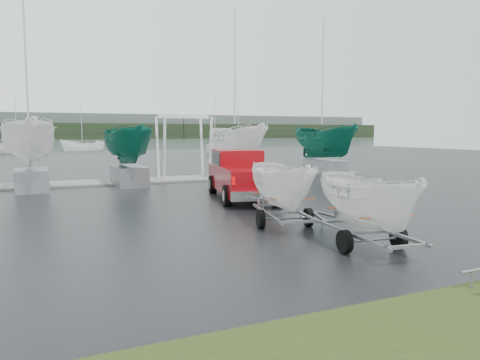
# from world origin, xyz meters

# --- Properties ---
(ground_plane) EXTENTS (120.00, 120.00, 0.00)m
(ground_plane) POSITION_xyz_m (0.00, 0.00, 0.00)
(ground_plane) COLOR black
(ground_plane) RESTS_ON ground
(lake) EXTENTS (300.00, 300.00, 0.00)m
(lake) POSITION_xyz_m (0.00, 100.00, -0.01)
(lake) COLOR slate
(lake) RESTS_ON ground
(dock) EXTENTS (30.00, 3.00, 0.12)m
(dock) POSITION_xyz_m (0.00, 13.00, 0.05)
(dock) COLOR gray
(dock) RESTS_ON ground
(treeline) EXTENTS (300.00, 8.00, 6.00)m
(treeline) POSITION_xyz_m (0.00, 170.00, 3.00)
(treeline) COLOR black
(treeline) RESTS_ON ground
(far_hill) EXTENTS (300.00, 6.00, 10.00)m
(far_hill) POSITION_xyz_m (0.00, 178.00, 5.00)
(far_hill) COLOR #4C5651
(far_hill) RESTS_ON ground
(pickup_truck) EXTENTS (3.69, 6.94, 2.19)m
(pickup_truck) POSITION_xyz_m (2.05, 4.22, 1.14)
(pickup_truck) COLOR maroon
(pickup_truck) RESTS_ON ground
(trailer_hitched) EXTENTS (1.98, 3.77, 4.77)m
(trailer_hitched) POSITION_xyz_m (0.47, -2.43, 2.59)
(trailer_hitched) COLOR gray
(trailer_hitched) RESTS_ON ground
(trailer_parked) EXTENTS (1.85, 3.73, 4.57)m
(trailer_parked) POSITION_xyz_m (0.99, -5.96, 2.49)
(trailer_parked) COLOR gray
(trailer_parked) RESTS_ON ground
(boat_hoist) EXTENTS (3.30, 2.18, 4.12)m
(boat_hoist) POSITION_xyz_m (2.18, 13.00, 2.67)
(boat_hoist) COLOR silver
(boat_hoist) RESTS_ON ground
(keelboat_0) EXTENTS (2.59, 3.20, 10.77)m
(keelboat_0) POSITION_xyz_m (-6.78, 11.00, 4.12)
(keelboat_0) COLOR gray
(keelboat_0) RESTS_ON ground
(keelboat_1) EXTENTS (2.29, 3.20, 7.19)m
(keelboat_1) POSITION_xyz_m (-1.71, 11.20, 3.62)
(keelboat_1) COLOR gray
(keelboat_1) RESTS_ON ground
(keelboat_2) EXTENTS (2.39, 3.20, 10.56)m
(keelboat_2) POSITION_xyz_m (5.04, 11.00, 3.79)
(keelboat_2) COLOR gray
(keelboat_2) RESTS_ON ground
(keelboat_3) EXTENTS (2.40, 3.20, 10.56)m
(keelboat_3) POSITION_xyz_m (11.81, 11.30, 3.80)
(keelboat_3) COLOR gray
(keelboat_3) RESTS_ON ground
(moored_boat_1) EXTENTS (3.49, 3.43, 11.93)m
(moored_boat_1) POSITION_xyz_m (-7.80, 56.23, 0.00)
(moored_boat_1) COLOR silver
(moored_boat_1) RESTS_ON ground
(moored_boat_2) EXTENTS (3.36, 3.38, 11.23)m
(moored_boat_2) POSITION_xyz_m (17.21, 45.13, 0.01)
(moored_boat_2) COLOR silver
(moored_boat_2) RESTS_ON ground
(moored_boat_3) EXTENTS (4.03, 4.01, 11.82)m
(moored_boat_3) POSITION_xyz_m (21.23, 46.04, 0.00)
(moored_boat_3) COLOR silver
(moored_boat_3) RESTS_ON ground
(moored_boat_5) EXTENTS (3.44, 3.40, 11.47)m
(moored_boat_5) POSITION_xyz_m (1.44, 62.02, 0.00)
(moored_boat_5) COLOR silver
(moored_boat_5) RESTS_ON ground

